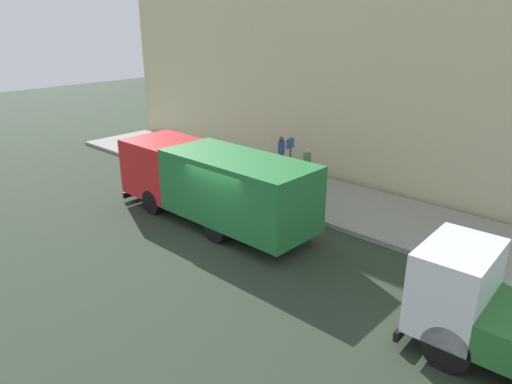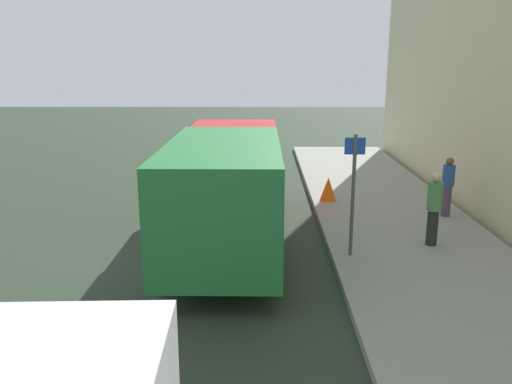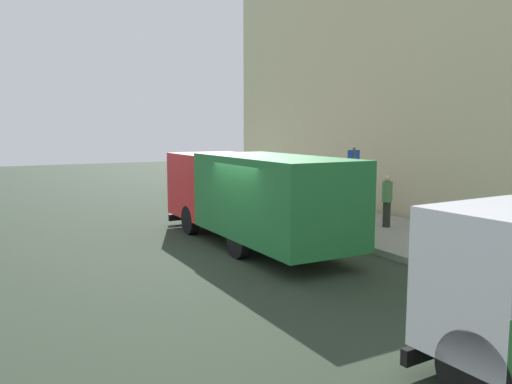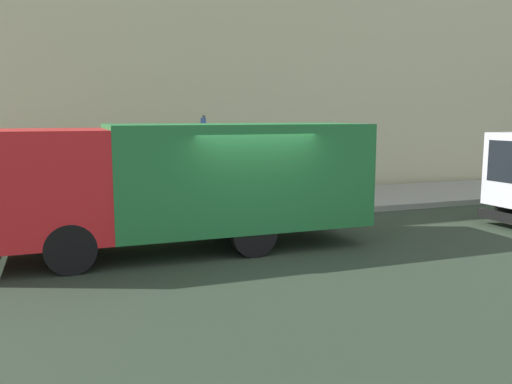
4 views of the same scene
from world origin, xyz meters
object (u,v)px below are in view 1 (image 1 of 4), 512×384
object	(u,v)px
pedestrian_standing	(281,153)
street_sign_post	(290,166)
small_flatbed_truck	(505,316)
pedestrian_walking	(307,167)
large_utility_truck	(212,182)
traffic_cone_orange	(209,171)

from	to	relation	value
pedestrian_standing	street_sign_post	size ratio (longest dim) A/B	0.61
pedestrian_standing	small_flatbed_truck	bearing A→B (deg)	-175.41
pedestrian_walking	small_flatbed_truck	bearing A→B (deg)	-146.37
large_utility_truck	street_sign_post	xyz separation A→B (m)	(2.79, -1.29, 0.23)
small_flatbed_truck	traffic_cone_orange	xyz separation A→B (m)	(3.76, 13.44, -0.61)
large_utility_truck	pedestrian_standing	distance (m)	6.18
large_utility_truck	pedestrian_walking	bearing A→B (deg)	-7.08
pedestrian_walking	street_sign_post	world-z (taller)	street_sign_post
pedestrian_standing	traffic_cone_orange	bearing A→B (deg)	96.44
pedestrian_walking	street_sign_post	distance (m)	2.22
large_utility_truck	traffic_cone_orange	xyz separation A→B (m)	(2.85, 3.37, -1.00)
small_flatbed_truck	traffic_cone_orange	size ratio (longest dim) A/B	6.56
small_flatbed_truck	pedestrian_standing	bearing A→B (deg)	57.57
pedestrian_walking	traffic_cone_orange	bearing A→B (deg)	90.74
traffic_cone_orange	pedestrian_walking	bearing A→B (deg)	-63.96
pedestrian_walking	street_sign_post	xyz separation A→B (m)	(-2.00, -0.68, 0.67)
pedestrian_walking	pedestrian_standing	size ratio (longest dim) A/B	1.04
pedestrian_walking	pedestrian_standing	distance (m)	2.59
pedestrian_walking	traffic_cone_orange	distance (m)	4.46
large_utility_truck	small_flatbed_truck	world-z (taller)	large_utility_truck
pedestrian_standing	street_sign_post	xyz separation A→B (m)	(-3.12, -3.01, 0.70)
small_flatbed_truck	pedestrian_standing	world-z (taller)	small_flatbed_truck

